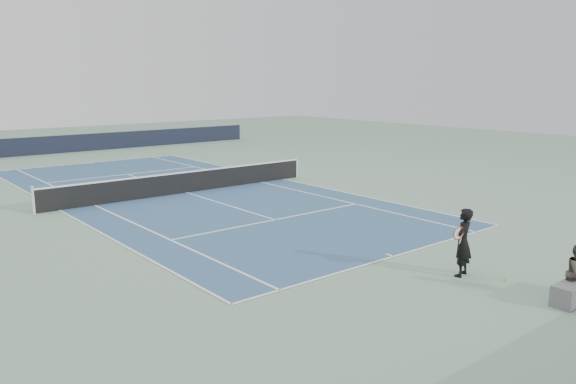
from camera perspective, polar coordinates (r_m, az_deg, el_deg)
ground at (r=25.29m, az=-10.28°, el=-0.08°), size 80.00×80.00×0.00m
court_surface at (r=25.29m, az=-10.28°, el=-0.07°), size 10.97×23.77×0.01m
tennis_net at (r=25.19m, az=-10.32°, el=1.04°), size 12.90×0.10×1.07m
windscreen_far at (r=41.62m, az=-22.39°, el=4.48°), size 30.00×0.25×1.20m
tennis_player at (r=14.87m, az=17.33°, el=-4.91°), size 0.84×0.64×1.76m
tennis_ball at (r=15.15m, az=21.17°, el=-8.23°), size 0.07×0.07×0.07m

